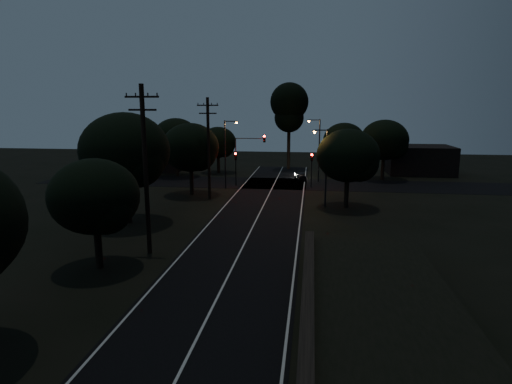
# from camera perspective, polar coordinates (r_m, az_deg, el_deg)

# --- Properties ---
(road_surface) EXTENTS (60.00, 70.00, 0.03)m
(road_surface) POSITION_cam_1_polar(r_m,az_deg,el_deg) (43.54, 1.22, -1.37)
(road_surface) COLOR black
(road_surface) RESTS_ON ground
(retaining_wall) EXTENTS (6.93, 26.00, 1.60)m
(retaining_wall) POSITION_cam_1_polar(r_m,az_deg,el_deg) (17.02, 18.10, -21.24)
(retaining_wall) COLOR black
(retaining_wall) RESTS_ON ground
(utility_pole_mid) EXTENTS (2.20, 0.30, 11.00)m
(utility_pole_mid) POSITION_cam_1_polar(r_m,az_deg,el_deg) (28.44, -14.53, 3.15)
(utility_pole_mid) COLOR black
(utility_pole_mid) RESTS_ON ground
(utility_pole_far) EXTENTS (2.20, 0.30, 10.50)m
(utility_pole_far) POSITION_cam_1_polar(r_m,az_deg,el_deg) (44.57, -6.35, 5.99)
(utility_pole_far) COLOR black
(utility_pole_far) RESTS_ON ground
(tree_left_b) EXTENTS (5.24, 5.24, 6.66)m
(tree_left_b) POSITION_cam_1_polar(r_m,az_deg,el_deg) (26.67, -20.48, -0.84)
(tree_left_b) COLOR black
(tree_left_b) RESTS_ON ground
(tree_left_c) EXTENTS (7.26, 7.26, 9.17)m
(tree_left_c) POSITION_cam_1_polar(r_m,az_deg,el_deg) (36.33, -16.76, 5.06)
(tree_left_c) COLOR black
(tree_left_c) RESTS_ON ground
(tree_left_d) EXTENTS (6.19, 6.19, 7.86)m
(tree_left_d) POSITION_cam_1_polar(r_m,az_deg,el_deg) (47.00, -8.51, 5.73)
(tree_left_d) COLOR black
(tree_left_d) RESTS_ON ground
(tree_far_nw) EXTENTS (5.28, 5.28, 6.68)m
(tree_far_nw) POSITION_cam_1_polar(r_m,az_deg,el_deg) (62.67, -4.94, 6.50)
(tree_far_nw) COLOR black
(tree_far_nw) RESTS_ON ground
(tree_far_w) EXTENTS (6.30, 6.30, 8.03)m
(tree_far_w) POSITION_cam_1_polar(r_m,az_deg,el_deg) (60.02, -10.45, 6.99)
(tree_far_w) COLOR black
(tree_far_w) RESTS_ON ground
(tree_far_ne) EXTENTS (5.82, 5.82, 7.36)m
(tree_far_ne) POSITION_cam_1_polar(r_m,az_deg,el_deg) (61.34, 11.85, 6.61)
(tree_far_ne) COLOR black
(tree_far_ne) RESTS_ON ground
(tree_far_e) EXTENTS (6.23, 6.23, 7.90)m
(tree_far_e) POSITION_cam_1_polar(r_m,az_deg,el_deg) (58.92, 16.97, 6.52)
(tree_far_e) COLOR black
(tree_far_e) RESTS_ON ground
(tree_right_a) EXTENTS (5.95, 5.95, 7.56)m
(tree_right_a) POSITION_cam_1_polar(r_m,az_deg,el_deg) (41.40, 12.47, 4.57)
(tree_right_a) COLOR black
(tree_right_a) RESTS_ON ground
(tall_pine) EXTENTS (5.78, 5.78, 13.13)m
(tall_pine) POSITION_cam_1_polar(r_m,az_deg,el_deg) (66.19, 4.45, 11.22)
(tall_pine) COLOR black
(tall_pine) RESTS_ON ground
(building_left) EXTENTS (10.00, 8.00, 4.40)m
(building_left) POSITION_cam_1_polar(r_m,az_deg,el_deg) (68.13, -13.78, 4.81)
(building_left) COLOR black
(building_left) RESTS_ON ground
(building_right) EXTENTS (9.00, 7.00, 4.00)m
(building_right) POSITION_cam_1_polar(r_m,az_deg,el_deg) (66.35, 20.91, 4.05)
(building_right) COLOR black
(building_right) RESTS_ON ground
(signal_left) EXTENTS (0.28, 0.35, 4.10)m
(signal_left) POSITION_cam_1_polar(r_m,az_deg,el_deg) (52.35, -2.71, 3.93)
(signal_left) COLOR black
(signal_left) RESTS_ON ground
(signal_right) EXTENTS (0.28, 0.35, 4.10)m
(signal_right) POSITION_cam_1_polar(r_m,az_deg,el_deg) (51.53, 7.43, 3.72)
(signal_right) COLOR black
(signal_right) RESTS_ON ground
(signal_mast) EXTENTS (3.70, 0.35, 6.25)m
(signal_mast) POSITION_cam_1_polar(r_m,az_deg,el_deg) (51.90, -0.89, 5.54)
(signal_mast) COLOR black
(signal_mast) RESTS_ON ground
(streetlight_a) EXTENTS (1.66, 0.26, 8.00)m
(streetlight_a) POSITION_cam_1_polar(r_m,az_deg,el_deg) (50.33, -3.93, 5.67)
(streetlight_a) COLOR black
(streetlight_a) RESTS_ON ground
(streetlight_b) EXTENTS (1.66, 0.26, 8.00)m
(streetlight_b) POSITION_cam_1_polar(r_m,az_deg,el_deg) (55.32, 8.23, 6.10)
(streetlight_b) COLOR black
(streetlight_b) RESTS_ON ground
(streetlight_c) EXTENTS (1.46, 0.26, 7.50)m
(streetlight_c) POSITION_cam_1_polar(r_m,az_deg,el_deg) (41.44, 9.13, 3.93)
(streetlight_c) COLOR black
(streetlight_c) RESTS_ON ground
(car) EXTENTS (1.72, 3.32, 1.08)m
(car) POSITION_cam_1_polar(r_m,az_deg,el_deg) (56.87, 5.98, 2.14)
(car) COLOR black
(car) RESTS_ON ground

